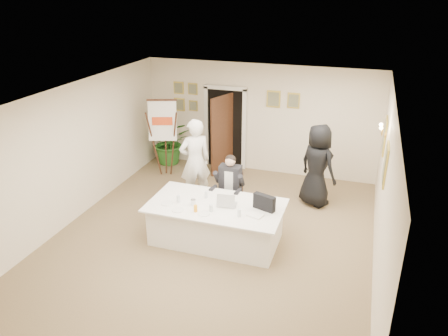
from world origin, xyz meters
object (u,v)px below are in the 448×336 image
laptop (228,198)px  flip_chart (164,142)px  conference_table (216,222)px  laptop_bag (264,202)px  paper_stack (255,215)px  standing_woman (317,166)px  potted_palm (170,142)px  oj_glass (196,208)px  steel_jug (193,202)px  standing_man (195,161)px  seated_man (230,187)px

laptop → flip_chart: bearing=127.5°
conference_table → laptop: bearing=17.4°
laptop_bag → paper_stack: laptop_bag is taller
conference_table → standing_woman: size_ratio=1.36×
potted_palm → oj_glass: size_ratio=9.47×
conference_table → laptop: laptop is taller
oj_glass → steel_jug: bearing=120.4°
laptop_bag → potted_palm: bearing=155.4°
standing_woman → potted_palm: (-4.10, 1.20, -0.31)m
laptop_bag → standing_man: bearing=163.5°
conference_table → paper_stack: size_ratio=9.25×
flip_chart → laptop_bag: flip_chart is taller
potted_palm → steel_jug: potted_palm is taller
steel_jug → conference_table: bearing=19.4°
steel_jug → standing_woman: bearing=48.8°
seated_man → flip_chart: flip_chart is taller
standing_woman → oj_glass: standing_woman is taller
paper_stack → laptop_bag: bearing=70.7°
oj_glass → standing_woman: bearing=53.5°
conference_table → laptop_bag: laptop_bag is taller
conference_table → laptop_bag: size_ratio=6.02×
standing_man → flip_chart: bearing=-80.1°
potted_palm → oj_glass: bearing=-58.9°
flip_chart → laptop: bearing=-44.7°
flip_chart → laptop_bag: 3.99m
standing_woman → potted_palm: 4.28m
flip_chart → oj_glass: bearing=-55.3°
paper_stack → seated_man: bearing=126.6°
conference_table → paper_stack: bearing=-12.7°
laptop_bag → steel_jug: bearing=-150.7°
conference_table → standing_man: (-1.00, 1.45, 0.57)m
standing_man → steel_jug: (0.60, -1.59, -0.14)m
oj_glass → laptop: bearing=43.1°
standing_woman → laptop: (-1.39, -2.07, -0.02)m
flip_chart → potted_palm: flip_chart is taller
seated_man → laptop_bag: (0.93, -0.85, 0.21)m
paper_stack → oj_glass: size_ratio=2.11×
steel_jug → paper_stack: bearing=-2.0°
seated_man → steel_jug: (-0.37, -1.08, 0.12)m
standing_man → laptop: 1.84m
standing_man → laptop_bag: size_ratio=4.59×
laptop_bag → laptop: bearing=-158.5°
standing_man → potted_palm: bearing=-91.5°
laptop → oj_glass: 0.65m
standing_man → paper_stack: 2.44m
oj_glass → laptop_bag: bearing=22.0°
standing_man → laptop: standing_man is taller
conference_table → flip_chart: 3.43m
oj_glass → steel_jug: size_ratio=1.18×
oj_glass → potted_palm: bearing=121.1°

